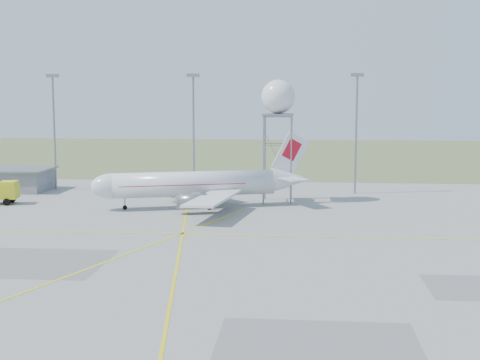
{
  "coord_description": "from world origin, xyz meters",
  "views": [
    {
      "loc": [
        8.7,
        -49.07,
        17.07
      ],
      "look_at": [
        0.52,
        40.0,
        5.47
      ],
      "focal_mm": 50.0,
      "sensor_mm": 36.0,
      "label": 1
    }
  ],
  "objects": [
    {
      "name": "ground",
      "position": [
        0.0,
        0.0,
        0.0
      ],
      "size": [
        400.0,
        400.0,
        0.0
      ],
      "primitive_type": "plane",
      "color": "gray",
      "rests_on": "ground"
    },
    {
      "name": "grass_strip",
      "position": [
        0.0,
        140.0,
        0.01
      ],
      "size": [
        400.0,
        120.0,
        0.03
      ],
      "primitive_type": "cube",
      "color": "#566D3C",
      "rests_on": "ground"
    },
    {
      "name": "mast_a",
      "position": [
        -35.0,
        66.0,
        12.07
      ],
      "size": [
        2.2,
        0.5,
        20.5
      ],
      "color": "gray",
      "rests_on": "ground"
    },
    {
      "name": "mast_b",
      "position": [
        -10.0,
        66.0,
        12.07
      ],
      "size": [
        2.2,
        0.5,
        20.5
      ],
      "color": "gray",
      "rests_on": "ground"
    },
    {
      "name": "mast_c",
      "position": [
        18.0,
        66.0,
        12.07
      ],
      "size": [
        2.2,
        0.5,
        20.5
      ],
      "color": "gray",
      "rests_on": "ground"
    },
    {
      "name": "airliner_main",
      "position": [
        -6.77,
        49.7,
        3.48
      ],
      "size": [
        32.74,
        30.98,
        11.35
      ],
      "rotation": [
        0.0,
        0.0,
        3.44
      ],
      "color": "silver",
      "rests_on": "ground"
    },
    {
      "name": "radar_tower",
      "position": [
        5.04,
        56.05,
        10.8
      ],
      "size": [
        5.32,
        5.32,
        19.25
      ],
      "color": "gray",
      "rests_on": "ground"
    }
  ]
}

